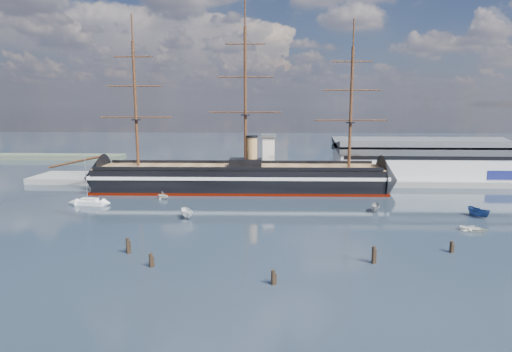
{
  "coord_description": "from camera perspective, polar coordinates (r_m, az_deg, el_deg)",
  "views": [
    {
      "loc": [
        5.08,
        -71.85,
        26.94
      ],
      "look_at": [
        0.36,
        35.0,
        9.0
      ],
      "focal_mm": 30.0,
      "sensor_mm": 36.0,
      "label": 1
    }
  ],
  "objects": [
    {
      "name": "motorboat_a",
      "position": [
        104.15,
        -9.15,
        -5.59
      ],
      "size": [
        7.55,
        5.27,
        2.84
      ],
      "primitive_type": "imported",
      "rotation": [
        0.0,
        0.0,
        0.42
      ],
      "color": "white",
      "rests_on": "ground"
    },
    {
      "name": "motorboat_d",
      "position": [
        126.44,
        -12.27,
        -3.0
      ],
      "size": [
        5.89,
        6.89,
        2.36
      ],
      "primitive_type": "imported",
      "rotation": [
        0.0,
        0.0,
        0.98
      ],
      "color": "silver",
      "rests_on": "ground"
    },
    {
      "name": "warehouse",
      "position": [
        161.92,
        21.6,
        2.13
      ],
      "size": [
        63.0,
        21.0,
        11.6
      ],
      "color": "#B7BABC",
      "rests_on": "ground"
    },
    {
      "name": "quay_tower",
      "position": [
        145.88,
        1.7,
        2.75
      ],
      "size": [
        5.0,
        5.0,
        15.0
      ],
      "color": "silver",
      "rests_on": "ground"
    },
    {
      "name": "piling_near_right",
      "position": [
        77.54,
        15.34,
        -11.16
      ],
      "size": [
        0.64,
        0.64,
        3.73
      ],
      "primitive_type": "cylinder",
      "color": "black",
      "rests_on": "ground"
    },
    {
      "name": "piling_extra",
      "position": [
        82.89,
        -16.68,
        -9.86
      ],
      "size": [
        0.64,
        0.64,
        3.66
      ],
      "primitive_type": "cylinder",
      "color": "black",
      "rests_on": "ground"
    },
    {
      "name": "sailboat",
      "position": [
        124.38,
        -21.29,
        -3.24
      ],
      "size": [
        8.85,
        4.03,
        13.65
      ],
      "rotation": [
        0.0,
        0.0,
        -0.18
      ],
      "color": "silver",
      "rests_on": "ground"
    },
    {
      "name": "warship",
      "position": [
        134.43,
        -2.97,
        -0.3
      ],
      "size": [
        113.04,
        18.07,
        53.94
      ],
      "rotation": [
        0.0,
        0.0,
        0.02
      ],
      "color": "black",
      "rests_on": "ground"
    },
    {
      "name": "motorboat_c",
      "position": [
        112.84,
        15.62,
        -4.65
      ],
      "size": [
        6.83,
        4.3,
        2.56
      ],
      "primitive_type": "imported",
      "rotation": [
        0.0,
        0.0,
        -0.33
      ],
      "color": "gray",
      "rests_on": "ground"
    },
    {
      "name": "ground",
      "position": [
        115.16,
        -0.07,
        -4.01
      ],
      "size": [
        600.0,
        600.0,
        0.0
      ],
      "primitive_type": "plane",
      "color": "#17222D",
      "rests_on": "ground"
    },
    {
      "name": "piling_near_left",
      "position": [
        75.41,
        -13.81,
        -11.7
      ],
      "size": [
        0.64,
        0.64,
        3.1
      ],
      "primitive_type": "cylinder",
      "color": "black",
      "rests_on": "ground"
    },
    {
      "name": "piling_far_right",
      "position": [
        87.74,
        24.56,
        -9.25
      ],
      "size": [
        0.64,
        0.64,
        2.84
      ],
      "primitive_type": "cylinder",
      "color": "black",
      "rests_on": "ground"
    },
    {
      "name": "piling_near_mid",
      "position": [
        66.82,
        2.29,
        -14.26
      ],
      "size": [
        0.64,
        0.64,
        3.0
      ],
      "primitive_type": "cylinder",
      "color": "black",
      "rests_on": "ground"
    },
    {
      "name": "quay",
      "position": [
        150.36,
        4.36,
        -0.83
      ],
      "size": [
        180.0,
        18.0,
        2.0
      ],
      "primitive_type": "cube",
      "color": "slate",
      "rests_on": "ground"
    },
    {
      "name": "motorboat_f",
      "position": [
        117.15,
        27.53,
        -4.87
      ],
      "size": [
        7.6,
        5.41,
        2.87
      ],
      "primitive_type": "imported",
      "rotation": [
        0.0,
        0.0,
        0.44
      ],
      "color": "navy",
      "rests_on": "ground"
    },
    {
      "name": "motorboat_e",
      "position": [
        103.85,
        27.01,
        -6.58
      ],
      "size": [
        2.7,
        3.7,
        1.6
      ],
      "primitive_type": "imported",
      "rotation": [
        0.0,
        0.0,
        1.13
      ],
      "color": "silver",
      "rests_on": "ground"
    }
  ]
}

